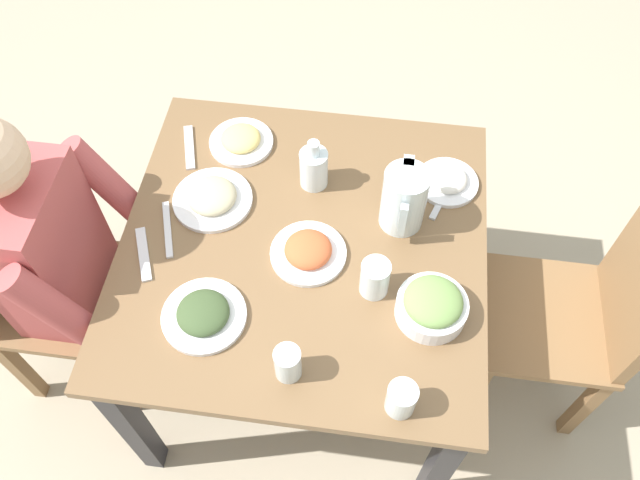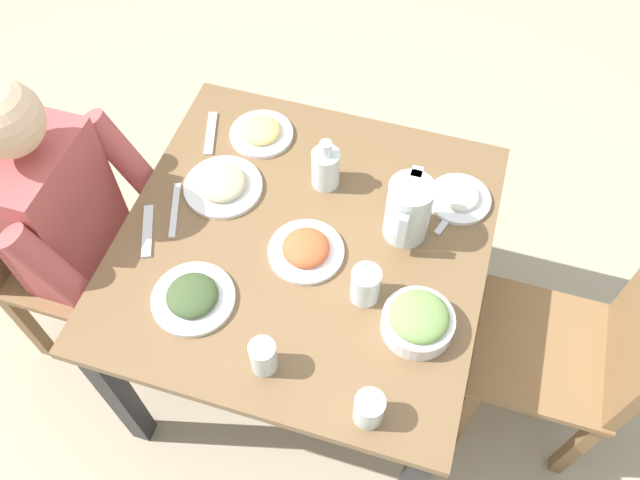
# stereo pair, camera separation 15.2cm
# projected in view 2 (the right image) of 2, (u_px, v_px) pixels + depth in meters

# --- Properties ---
(ground_plane) EXTENTS (8.00, 8.00, 0.00)m
(ground_plane) POSITION_uv_depth(u_px,v_px,m) (307.00, 350.00, 2.34)
(ground_plane) COLOR tan
(dining_table) EXTENTS (0.98, 0.98, 0.72)m
(dining_table) POSITION_uv_depth(u_px,v_px,m) (304.00, 261.00, 1.83)
(dining_table) COLOR brown
(dining_table) RESTS_ON ground_plane
(chair_near) EXTENTS (0.40, 0.40, 0.87)m
(chair_near) POSITION_uv_depth(u_px,v_px,m) (47.00, 244.00, 2.01)
(chair_near) COLOR olive
(chair_near) RESTS_ON ground_plane
(chair_far) EXTENTS (0.40, 0.40, 0.87)m
(chair_far) POSITION_uv_depth(u_px,v_px,m) (581.00, 351.00, 1.81)
(chair_far) COLOR olive
(chair_far) RESTS_ON ground_plane
(diner_near) EXTENTS (0.48, 0.53, 1.17)m
(diner_near) POSITION_uv_depth(u_px,v_px,m) (93.00, 233.00, 1.85)
(diner_near) COLOR #B24C4C
(diner_near) RESTS_ON ground_plane
(water_pitcher) EXTENTS (0.16, 0.12, 0.19)m
(water_pitcher) POSITION_uv_depth(u_px,v_px,m) (408.00, 210.00, 1.68)
(water_pitcher) COLOR silver
(water_pitcher) RESTS_ON dining_table
(salad_bowl) EXTENTS (0.18, 0.18, 0.09)m
(salad_bowl) POSITION_uv_depth(u_px,v_px,m) (418.00, 320.00, 1.56)
(salad_bowl) COLOR white
(salad_bowl) RESTS_ON dining_table
(plate_dolmas) EXTENTS (0.21, 0.21, 0.05)m
(plate_dolmas) POSITION_uv_depth(u_px,v_px,m) (193.00, 297.00, 1.63)
(plate_dolmas) COLOR white
(plate_dolmas) RESTS_ON dining_table
(plate_fries) EXTENTS (0.19, 0.19, 0.05)m
(plate_fries) POSITION_uv_depth(u_px,v_px,m) (261.00, 132.00, 1.94)
(plate_fries) COLOR white
(plate_fries) RESTS_ON dining_table
(plate_rice_curry) EXTENTS (0.20, 0.20, 0.05)m
(plate_rice_curry) POSITION_uv_depth(u_px,v_px,m) (306.00, 249.00, 1.70)
(plate_rice_curry) COLOR white
(plate_rice_curry) RESTS_ON dining_table
(plate_beans) EXTENTS (0.22, 0.22, 0.05)m
(plate_beans) POSITION_uv_depth(u_px,v_px,m) (223.00, 185.00, 1.83)
(plate_beans) COLOR white
(plate_beans) RESTS_ON dining_table
(plate_yoghurt) EXTENTS (0.18, 0.18, 0.05)m
(plate_yoghurt) POSITION_uv_depth(u_px,v_px,m) (460.00, 197.00, 1.80)
(plate_yoghurt) COLOR white
(plate_yoghurt) RESTS_ON dining_table
(water_glass_far_right) EXTENTS (0.06, 0.06, 0.10)m
(water_glass_far_right) POSITION_uv_depth(u_px,v_px,m) (263.00, 356.00, 1.50)
(water_glass_far_right) COLOR silver
(water_glass_far_right) RESTS_ON dining_table
(water_glass_center) EXTENTS (0.07, 0.07, 0.09)m
(water_glass_center) POSITION_uv_depth(u_px,v_px,m) (369.00, 409.00, 1.44)
(water_glass_center) COLOR silver
(water_glass_center) RESTS_ON dining_table
(water_glass_far_left) EXTENTS (0.07, 0.07, 0.11)m
(water_glass_far_left) POSITION_uv_depth(u_px,v_px,m) (365.00, 285.00, 1.60)
(water_glass_far_left) COLOR silver
(water_glass_far_left) RESTS_ON dining_table
(oil_carafe) EXTENTS (0.08, 0.08, 0.16)m
(oil_carafe) POSITION_uv_depth(u_px,v_px,m) (326.00, 169.00, 1.81)
(oil_carafe) COLOR silver
(oil_carafe) RESTS_ON dining_table
(fork_near) EXTENTS (0.17, 0.09, 0.01)m
(fork_near) POSITION_uv_depth(u_px,v_px,m) (148.00, 231.00, 1.75)
(fork_near) COLOR silver
(fork_near) RESTS_ON dining_table
(knife_near) EXTENTS (0.18, 0.08, 0.01)m
(knife_near) POSITION_uv_depth(u_px,v_px,m) (175.00, 210.00, 1.79)
(knife_near) COLOR silver
(knife_near) RESTS_ON dining_table
(fork_far) EXTENTS (0.17, 0.07, 0.01)m
(fork_far) POSITION_uv_depth(u_px,v_px,m) (211.00, 133.00, 1.95)
(fork_far) COLOR silver
(fork_far) RESTS_ON dining_table
(knife_far) EXTENTS (0.18, 0.08, 0.01)m
(knife_far) POSITION_uv_depth(u_px,v_px,m) (453.00, 212.00, 1.79)
(knife_far) COLOR silver
(knife_far) RESTS_ON dining_table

